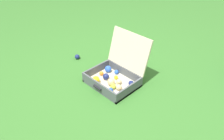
% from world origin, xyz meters
% --- Properties ---
extents(ground_plane, '(16.00, 16.00, 0.00)m').
position_xyz_m(ground_plane, '(0.00, 0.00, 0.00)').
color(ground_plane, '#336B28').
extents(open_suitcase, '(0.53, 0.55, 0.52)m').
position_xyz_m(open_suitcase, '(-0.08, 0.12, 0.11)').
color(open_suitcase, beige).
rests_on(open_suitcase, ground).
extents(stray_ball_on_grass, '(0.06, 0.06, 0.06)m').
position_xyz_m(stray_ball_on_grass, '(-0.78, 0.11, 0.03)').
color(stray_ball_on_grass, navy).
rests_on(stray_ball_on_grass, ground).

